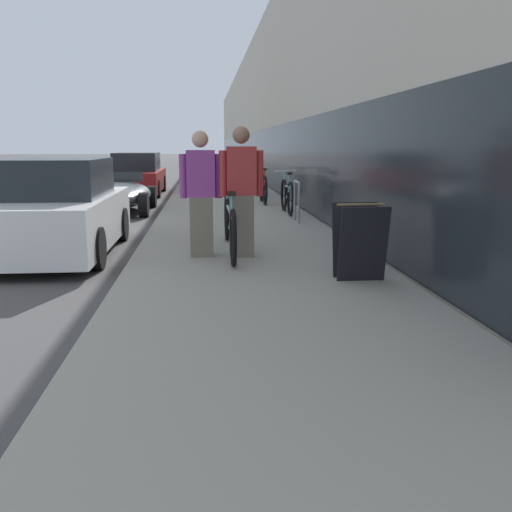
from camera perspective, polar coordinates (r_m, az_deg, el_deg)
The scene contains 13 objects.
sidewalk_slab at distance 26.45m, azimuth -3.72°, elevation 7.46°, with size 3.44×70.00×0.15m.
storefront_facade at distance 35.23m, azimuth 7.23°, elevation 13.68°, with size 10.01×70.00×6.80m.
tandem_bicycle at distance 8.42m, azimuth -2.65°, elevation 3.12°, with size 0.52×2.83×0.95m.
person_rider at distance 8.02m, azimuth -1.47°, elevation 6.39°, with size 0.62×0.24×1.82m.
person_bystander at distance 8.09m, azimuth -5.52°, elevation 6.17°, with size 0.60×0.23×1.76m.
bike_rack_hoop at distance 11.84m, azimuth 4.11°, elevation 5.92°, with size 0.05×0.60×0.84m.
cruiser_bike_nearest at distance 13.34m, azimuth 3.12°, elevation 6.04°, with size 0.52×1.83×0.97m.
cruiser_bike_middle at distance 15.66m, azimuth 0.72°, elevation 6.79°, with size 0.52×1.74×0.97m.
cruiser_bike_farthest at distance 18.10m, azimuth 0.56°, elevation 7.25°, with size 0.52×1.68×0.88m.
sandwich_board_sign at distance 6.80m, azimuth 10.30°, elevation 1.45°, with size 0.56×0.56×0.90m.
parked_sedan_curbside at distance 9.50m, azimuth -19.14°, elevation 4.24°, with size 1.75×4.13×1.50m.
vintage_roadster_curbside at distance 15.17m, azimuth -13.53°, elevation 5.93°, with size 1.69×3.91×1.01m.
parked_sedan_far at distance 20.49m, azimuth -11.77°, elevation 7.86°, with size 1.76×4.58×1.45m.
Camera 1 is at (5.05, -5.40, 1.70)m, focal length 40.00 mm.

